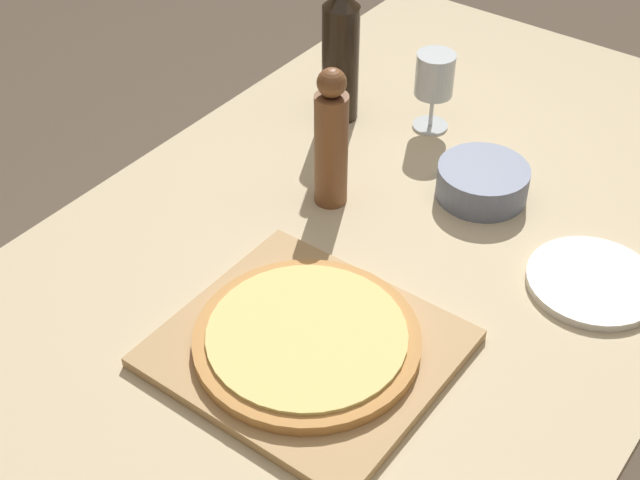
# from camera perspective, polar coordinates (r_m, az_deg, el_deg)

# --- Properties ---
(dining_table) EXTENTS (0.98, 1.75, 0.78)m
(dining_table) POSITION_cam_1_polar(r_m,az_deg,el_deg) (1.50, 3.25, -2.99)
(dining_table) COLOR #CCB78E
(dining_table) RESTS_ON ground_plane
(cutting_board) EXTENTS (0.39, 0.35, 0.02)m
(cutting_board) POSITION_cam_1_polar(r_m,az_deg,el_deg) (1.28, -0.83, -6.96)
(cutting_board) COLOR tan
(cutting_board) RESTS_ON dining_table
(pizza) EXTENTS (0.32, 0.32, 0.02)m
(pizza) POSITION_cam_1_polar(r_m,az_deg,el_deg) (1.26, -0.84, -6.33)
(pizza) COLOR #C68947
(pizza) RESTS_ON cutting_board
(wine_bottle) EXTENTS (0.07, 0.07, 0.34)m
(wine_bottle) POSITION_cam_1_polar(r_m,az_deg,el_deg) (1.70, 1.32, 11.92)
(wine_bottle) COLOR black
(wine_bottle) RESTS_ON dining_table
(pepper_mill) EXTENTS (0.06, 0.06, 0.26)m
(pepper_mill) POSITION_cam_1_polar(r_m,az_deg,el_deg) (1.48, 0.72, 6.36)
(pepper_mill) COLOR brown
(pepper_mill) RESTS_ON dining_table
(wine_glass) EXTENTS (0.07, 0.07, 0.16)m
(wine_glass) POSITION_cam_1_polar(r_m,az_deg,el_deg) (1.70, 7.35, 10.28)
(wine_glass) COLOR silver
(wine_glass) RESTS_ON dining_table
(small_bowl) EXTENTS (0.16, 0.16, 0.06)m
(small_bowl) POSITION_cam_1_polar(r_m,az_deg,el_deg) (1.57, 10.35, 3.69)
(small_bowl) COLOR slate
(small_bowl) RESTS_ON dining_table
(dinner_plate) EXTENTS (0.21, 0.21, 0.01)m
(dinner_plate) POSITION_cam_1_polar(r_m,az_deg,el_deg) (1.44, 17.07, -2.58)
(dinner_plate) COLOR silver
(dinner_plate) RESTS_ON dining_table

